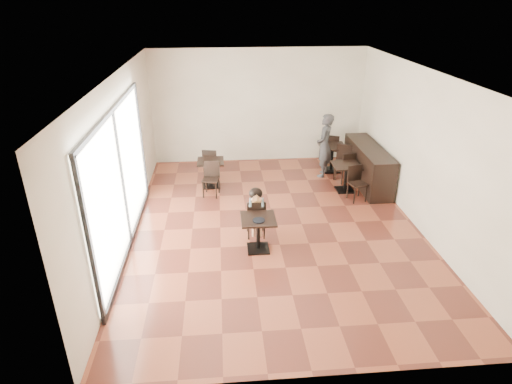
{
  "coord_description": "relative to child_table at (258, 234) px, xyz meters",
  "views": [
    {
      "loc": [
        -1.09,
        -7.94,
        4.55
      ],
      "look_at": [
        -0.44,
        -0.41,
        1.0
      ],
      "focal_mm": 30.0,
      "sensor_mm": 36.0,
      "label": 1
    }
  ],
  "objects": [
    {
      "name": "pizza_slice",
      "position": [
        -0.0,
        0.36,
        0.56
      ],
      "size": [
        0.24,
        0.19,
        0.06
      ],
      "primitive_type": null,
      "color": "tan",
      "rests_on": "child"
    },
    {
      "name": "wall_front",
      "position": [
        0.44,
        -3.09,
        1.25
      ],
      "size": [
        6.0,
        0.01,
        3.2
      ],
      "primitive_type": "cube",
      "color": "white",
      "rests_on": "floor"
    },
    {
      "name": "adult_patron",
      "position": [
        2.09,
        3.56,
        0.5
      ],
      "size": [
        0.62,
        0.73,
        1.7
      ],
      "primitive_type": "imported",
      "rotation": [
        0.0,
        0.0,
        -1.97
      ],
      "color": "#3B3B40",
      "rests_on": "floor"
    },
    {
      "name": "plate",
      "position": [
        0.0,
        -0.1,
        0.35
      ],
      "size": [
        0.23,
        0.23,
        0.01
      ],
      "primitive_type": "cylinder",
      "color": "black",
      "rests_on": "child_table"
    },
    {
      "name": "storefront_window",
      "position": [
        -2.53,
        0.41,
        1.05
      ],
      "size": [
        0.04,
        4.5,
        2.6
      ],
      "primitive_type": "cube",
      "color": "white",
      "rests_on": "floor"
    },
    {
      "name": "floor",
      "position": [
        0.44,
        0.91,
        -0.35
      ],
      "size": [
        6.0,
        8.0,
        0.01
      ],
      "primitive_type": "cube",
      "color": "brown",
      "rests_on": "ground"
    },
    {
      "name": "cafe_table_back",
      "position": [
        2.39,
        3.86,
        0.02
      ],
      "size": [
        0.92,
        0.92,
        0.74
      ],
      "primitive_type": null,
      "rotation": [
        0.0,
        0.0,
        -0.4
      ],
      "color": "black",
      "rests_on": "floor"
    },
    {
      "name": "child",
      "position": [
        0.0,
        0.55,
        0.18
      ],
      "size": [
        0.37,
        0.52,
        1.05
      ],
      "primitive_type": null,
      "color": "slate",
      "rests_on": "child_chair"
    },
    {
      "name": "chair_mid_b",
      "position": [
        2.55,
        1.98,
        0.07
      ],
      "size": [
        0.46,
        0.46,
        0.84
      ],
      "primitive_type": null,
      "rotation": [
        0.0,
        0.0,
        0.26
      ],
      "color": "black",
      "rests_on": "floor"
    },
    {
      "name": "service_counter",
      "position": [
        3.09,
        2.91,
        0.15
      ],
      "size": [
        0.6,
        2.4,
        1.0
      ],
      "primitive_type": "cube",
      "color": "black",
      "rests_on": "floor"
    },
    {
      "name": "chair_back_a",
      "position": [
        2.54,
        4.41,
        0.1
      ],
      "size": [
        0.53,
        0.53,
        0.89
      ],
      "primitive_type": null,
      "rotation": [
        0.0,
        0.0,
        2.74
      ],
      "color": "black",
      "rests_on": "floor"
    },
    {
      "name": "cafe_table_left",
      "position": [
        -0.93,
        3.08,
        0.0
      ],
      "size": [
        0.79,
        0.79,
        0.7
      ],
      "primitive_type": null,
      "rotation": [
        0.0,
        0.0,
        -0.21
      ],
      "color": "black",
      "rests_on": "floor"
    },
    {
      "name": "chair_left_a",
      "position": [
        -0.93,
        3.63,
        0.07
      ],
      "size": [
        0.45,
        0.45,
        0.84
      ],
      "primitive_type": null,
      "rotation": [
        0.0,
        0.0,
        2.93
      ],
      "color": "black",
      "rests_on": "floor"
    },
    {
      "name": "wall_right",
      "position": [
        3.44,
        0.91,
        1.25
      ],
      "size": [
        0.01,
        8.0,
        3.2
      ],
      "primitive_type": "cube",
      "color": "white",
      "rests_on": "floor"
    },
    {
      "name": "ceiling",
      "position": [
        0.44,
        0.91,
        2.85
      ],
      "size": [
        6.0,
        8.0,
        0.01
      ],
      "primitive_type": "cube",
      "color": "silver",
      "rests_on": "floor"
    },
    {
      "name": "chair_back_b",
      "position": [
        2.54,
        3.31,
        0.1
      ],
      "size": [
        0.53,
        0.53,
        0.89
      ],
      "primitive_type": null,
      "rotation": [
        0.0,
        0.0,
        -0.4
      ],
      "color": "black",
      "rests_on": "floor"
    },
    {
      "name": "cafe_table_mid",
      "position": [
        2.41,
        2.53,
        0.0
      ],
      "size": [
        0.8,
        0.8,
        0.69
      ],
      "primitive_type": null,
      "rotation": [
        0.0,
        0.0,
        0.26
      ],
      "color": "black",
      "rests_on": "floor"
    },
    {
      "name": "wall_back",
      "position": [
        0.44,
        4.91,
        1.25
      ],
      "size": [
        6.0,
        0.01,
        3.2
      ],
      "primitive_type": "cube",
      "color": "white",
      "rests_on": "floor"
    },
    {
      "name": "child_table",
      "position": [
        0.0,
        0.0,
        0.0
      ],
      "size": [
        0.65,
        0.65,
        0.69
      ],
      "primitive_type": null,
      "color": "black",
      "rests_on": "floor"
    },
    {
      "name": "child_chair",
      "position": [
        -0.0,
        0.55,
        0.07
      ],
      "size": [
        0.37,
        0.37,
        0.83
      ],
      "primitive_type": null,
      "rotation": [
        0.0,
        0.0,
        3.14
      ],
      "color": "black",
      "rests_on": "floor"
    },
    {
      "name": "chair_left_b",
      "position": [
        -0.93,
        2.53,
        0.07
      ],
      "size": [
        0.45,
        0.45,
        0.84
      ],
      "primitive_type": null,
      "rotation": [
        0.0,
        0.0,
        -0.21
      ],
      "color": "black",
      "rests_on": "floor"
    },
    {
      "name": "wall_left",
      "position": [
        -2.56,
        0.91,
        1.25
      ],
      "size": [
        0.01,
        8.0,
        3.2
      ],
      "primitive_type": "cube",
      "color": "white",
      "rests_on": "floor"
    },
    {
      "name": "chair_mid_a",
      "position": [
        2.55,
        3.08,
        0.07
      ],
      "size": [
        0.46,
        0.46,
        0.84
      ],
      "primitive_type": null,
      "rotation": [
        0.0,
        0.0,
        3.4
      ],
      "color": "black",
      "rests_on": "floor"
    }
  ]
}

